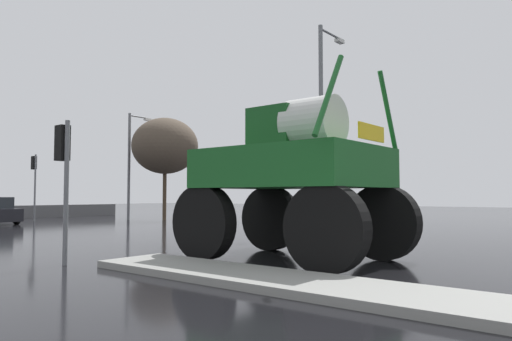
# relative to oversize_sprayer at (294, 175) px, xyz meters

# --- Properties ---
(ground_plane) EXTENTS (120.00, 120.00, 0.00)m
(ground_plane) POSITION_rel_oversize_sprayer_xyz_m (0.59, 11.46, -2.12)
(ground_plane) COLOR black
(median_island) EXTENTS (1.76, 10.27, 0.15)m
(median_island) POSITION_rel_oversize_sprayer_xyz_m (-2.86, -2.36, -2.04)
(median_island) COLOR gray
(median_island) RESTS_ON ground
(oversize_sprayer) EXTENTS (4.04, 5.42, 4.70)m
(oversize_sprayer) POSITION_rel_oversize_sprayer_xyz_m (0.00, 0.00, 0.00)
(oversize_sprayer) COLOR black
(oversize_sprayer) RESTS_ON ground
(traffic_signal_near_left) EXTENTS (0.24, 0.54, 3.37)m
(traffic_signal_near_left) POSITION_rel_oversize_sprayer_xyz_m (-4.02, 3.82, 0.34)
(traffic_signal_near_left) COLOR slate
(traffic_signal_near_left) RESTS_ON ground
(traffic_signal_near_right) EXTENTS (0.24, 0.54, 3.21)m
(traffic_signal_near_right) POSITION_rel_oversize_sprayer_xyz_m (4.08, 3.82, 0.21)
(traffic_signal_near_right) COLOR slate
(traffic_signal_near_right) RESTS_ON ground
(traffic_signal_far_left) EXTENTS (0.24, 0.55, 4.20)m
(traffic_signal_far_left) POSITION_rel_oversize_sprayer_xyz_m (4.65, 22.92, 0.94)
(traffic_signal_far_left) COLOR slate
(traffic_signal_far_left) RESTS_ON ground
(streetlight_near_right) EXTENTS (1.97, 0.24, 8.74)m
(streetlight_near_right) POSITION_rel_oversize_sprayer_xyz_m (7.17, 3.40, 2.71)
(streetlight_near_right) COLOR slate
(streetlight_near_right) RESTS_ON ground
(streetlight_far_right) EXTENTS (1.83, 0.24, 7.10)m
(streetlight_far_right) POSITION_rel_oversize_sprayer_xyz_m (9.47, 19.52, 1.86)
(streetlight_far_right) COLOR slate
(streetlight_far_right) RESTS_ON ground
(bare_tree_right) EXTENTS (4.34, 4.34, 6.71)m
(bare_tree_right) POSITION_rel_oversize_sprayer_xyz_m (10.61, 17.42, 2.74)
(bare_tree_right) COLOR #473828
(bare_tree_right) RESTS_ON ground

